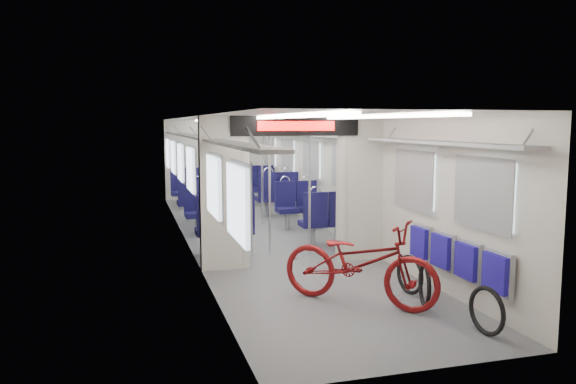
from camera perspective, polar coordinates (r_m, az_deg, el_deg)
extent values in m
plane|color=#515456|center=(10.76, -2.44, -4.77)|extent=(12.00, 12.00, 0.00)
cube|color=beige|center=(10.34, -10.31, 1.10)|extent=(0.02, 12.00, 2.30)
cube|color=beige|center=(11.01, 4.89, 1.54)|extent=(0.02, 12.00, 2.30)
cube|color=beige|center=(16.46, -7.35, 3.28)|extent=(2.90, 0.02, 2.30)
cube|color=beige|center=(5.01, 13.80, -5.14)|extent=(2.90, 0.02, 2.30)
cube|color=silver|center=(10.53, -2.51, 7.58)|extent=(2.90, 12.00, 0.02)
cube|color=white|center=(10.42, -5.48, 7.39)|extent=(0.12, 11.40, 0.04)
cube|color=white|center=(10.67, 0.39, 7.41)|extent=(0.12, 11.40, 0.04)
cube|color=beige|center=(8.43, -6.74, -1.16)|extent=(0.65, 0.18, 2.00)
cube|color=beige|center=(9.06, 7.44, -0.61)|extent=(0.65, 0.18, 2.00)
cube|color=beige|center=(8.60, 0.62, 6.73)|extent=(2.90, 0.18, 0.30)
cylinder|color=beige|center=(8.49, -4.58, -1.08)|extent=(0.20, 0.20, 2.00)
cylinder|color=beige|center=(8.94, 5.53, -0.69)|extent=(0.20, 0.20, 2.00)
cube|color=black|center=(8.50, 0.83, 6.73)|extent=(2.00, 0.03, 0.30)
cube|color=#FF0C07|center=(8.47, 0.88, 6.73)|extent=(1.20, 0.02, 0.14)
cube|color=silver|center=(5.60, -5.18, -1.11)|extent=(0.04, 1.00, 0.75)
cube|color=silver|center=(6.72, 19.33, -0.12)|extent=(0.04, 1.00, 0.75)
cube|color=silver|center=(7.16, -7.58, 0.62)|extent=(0.04, 1.00, 0.75)
cube|color=silver|center=(8.07, 12.79, 1.22)|extent=(0.04, 1.00, 0.75)
cube|color=silver|center=(9.83, -9.88, 2.28)|extent=(0.04, 1.00, 0.75)
cube|color=silver|center=(10.51, 5.71, 2.64)|extent=(0.04, 1.00, 0.75)
cube|color=silver|center=(11.72, -10.87, 2.99)|extent=(0.04, 1.00, 0.75)
cube|color=silver|center=(12.29, 2.45, 3.29)|extent=(0.04, 1.00, 0.75)
cube|color=silver|center=(13.61, -11.59, 3.50)|extent=(0.04, 1.00, 0.75)
cube|color=silver|center=(14.11, 0.01, 3.76)|extent=(0.04, 1.00, 0.75)
cube|color=silver|center=(15.40, -12.11, 3.87)|extent=(0.04, 1.00, 0.75)
cube|color=silver|center=(15.84, -1.78, 4.10)|extent=(0.04, 1.00, 0.75)
cube|color=gray|center=(6.36, -5.26, 4.83)|extent=(0.30, 3.60, 0.04)
cube|color=gray|center=(7.27, 14.89, 4.89)|extent=(0.30, 3.60, 0.04)
cube|color=gray|center=(12.30, -10.48, 5.74)|extent=(0.30, 7.60, 0.04)
cube|color=gray|center=(12.80, 0.97, 5.90)|extent=(0.30, 7.60, 0.04)
cube|color=gray|center=(16.41, -7.31, 2.75)|extent=(0.90, 0.05, 2.00)
imported|color=maroon|center=(6.88, 7.25, -7.09)|extent=(1.90, 1.87, 1.04)
cube|color=gray|center=(6.54, 20.72, -7.68)|extent=(0.06, 0.43, 0.48)
cube|color=navy|center=(6.51, 20.29, -7.74)|extent=(0.06, 0.39, 0.41)
cube|color=gray|center=(6.98, 18.01, -6.67)|extent=(0.06, 0.43, 0.48)
cube|color=navy|center=(6.94, 17.60, -6.72)|extent=(0.06, 0.39, 0.41)
cube|color=gray|center=(7.43, 15.64, -5.77)|extent=(0.06, 0.43, 0.48)
cube|color=navy|center=(7.39, 15.24, -5.81)|extent=(0.06, 0.39, 0.41)
cube|color=gray|center=(7.89, 13.55, -4.97)|extent=(0.06, 0.43, 0.48)
cube|color=navy|center=(7.86, 13.16, -5.00)|extent=(0.06, 0.39, 0.41)
torus|color=black|center=(6.27, 19.52, -11.52)|extent=(0.11, 0.53, 0.52)
torus|color=black|center=(6.99, 13.70, -9.40)|extent=(0.20, 0.52, 0.53)
torus|color=black|center=(7.44, 12.26, -8.39)|extent=(0.14, 0.52, 0.52)
cube|color=#0F0C36|center=(9.52, -5.08, -3.87)|extent=(0.48, 0.45, 0.10)
cylinder|color=gray|center=(9.57, -5.07, -5.19)|extent=(0.10, 0.10, 0.35)
cube|color=#0F0C36|center=(9.29, -4.89, -1.99)|extent=(0.48, 0.09, 0.59)
torus|color=silver|center=(9.25, -4.91, -0.20)|extent=(0.24, 0.03, 0.24)
cube|color=#0F0C36|center=(11.28, -6.82, -2.20)|extent=(0.48, 0.45, 0.10)
cylinder|color=gray|center=(11.32, -6.80, -3.32)|extent=(0.10, 0.10, 0.35)
cube|color=#0F0C36|center=(11.41, -6.99, -0.35)|extent=(0.48, 0.09, 0.59)
torus|color=silver|center=(11.38, -7.01, 1.11)|extent=(0.24, 0.03, 0.24)
cube|color=#0F0C36|center=(9.45, -7.89, -3.99)|extent=(0.48, 0.45, 0.10)
cylinder|color=gray|center=(9.49, -7.86, -5.33)|extent=(0.10, 0.10, 0.35)
cube|color=#0F0C36|center=(9.21, -7.76, -2.10)|extent=(0.48, 0.09, 0.59)
torus|color=silver|center=(9.17, -7.79, -0.29)|extent=(0.24, 0.03, 0.24)
cube|color=#0F0C36|center=(11.22, -9.19, -2.29)|extent=(0.48, 0.45, 0.10)
cylinder|color=gray|center=(11.26, -9.17, -3.42)|extent=(0.10, 0.10, 0.35)
cube|color=#0F0C36|center=(11.35, -9.33, -0.43)|extent=(0.48, 0.09, 0.59)
torus|color=silver|center=(11.32, -9.36, 1.04)|extent=(0.24, 0.03, 0.24)
cube|color=#0F0C36|center=(10.10, 2.50, -3.23)|extent=(0.44, 0.41, 0.10)
cylinder|color=gray|center=(10.14, 2.50, -4.48)|extent=(0.10, 0.10, 0.35)
cube|color=#0F0C36|center=(9.89, 2.82, -1.58)|extent=(0.44, 0.08, 0.54)
torus|color=silver|center=(9.85, 2.83, -0.03)|extent=(0.22, 0.03, 0.22)
cube|color=#0F0C36|center=(11.66, -0.07, -1.85)|extent=(0.44, 0.41, 0.10)
cylinder|color=gray|center=(11.70, -0.07, -2.94)|extent=(0.10, 0.10, 0.35)
cube|color=#0F0C36|center=(11.78, -0.30, -0.20)|extent=(0.44, 0.08, 0.54)
torus|color=silver|center=(11.75, -0.30, 1.10)|extent=(0.22, 0.03, 0.22)
cube|color=#0F0C36|center=(10.25, 5.00, -3.09)|extent=(0.44, 0.41, 0.10)
cylinder|color=gray|center=(10.29, 4.99, -4.33)|extent=(0.10, 0.10, 0.35)
cube|color=#0F0C36|center=(10.05, 5.36, -1.46)|extent=(0.44, 0.08, 0.54)
torus|color=silver|center=(10.01, 5.37, 0.06)|extent=(0.22, 0.03, 0.22)
cube|color=#0F0C36|center=(11.80, 2.12, -1.75)|extent=(0.44, 0.41, 0.10)
cylinder|color=gray|center=(11.83, 2.12, -2.83)|extent=(0.10, 0.10, 0.35)
cube|color=#0F0C36|center=(11.91, 1.88, -0.12)|extent=(0.44, 0.08, 0.54)
torus|color=silver|center=(11.88, 1.89, 1.16)|extent=(0.22, 0.03, 0.22)
cube|color=#0F0C36|center=(12.97, -8.03, -1.03)|extent=(0.49, 0.45, 0.10)
cylinder|color=gray|center=(13.00, -8.01, -2.01)|extent=(0.10, 0.10, 0.35)
cube|color=#0F0C36|center=(12.74, -7.94, 0.40)|extent=(0.49, 0.09, 0.59)
torus|color=silver|center=(12.71, -7.96, 1.73)|extent=(0.24, 0.03, 0.24)
cube|color=#0F0C36|center=(14.77, -9.01, -0.08)|extent=(0.49, 0.45, 0.10)
cylinder|color=gray|center=(14.80, -9.00, -0.94)|extent=(0.10, 0.10, 0.35)
cube|color=#0F0C36|center=(14.91, -9.12, 1.33)|extent=(0.49, 0.09, 0.59)
torus|color=silver|center=(14.89, -9.15, 2.46)|extent=(0.24, 0.03, 0.24)
cube|color=#0F0C36|center=(12.91, -10.09, -1.10)|extent=(0.49, 0.45, 0.10)
cylinder|color=gray|center=(12.95, -10.07, -2.09)|extent=(0.10, 0.10, 0.35)
cube|color=#0F0C36|center=(12.69, -10.04, 0.34)|extent=(0.49, 0.09, 0.59)
torus|color=silver|center=(12.66, -10.07, 1.67)|extent=(0.24, 0.03, 0.24)
cube|color=#0F0C36|center=(14.72, -10.83, -0.14)|extent=(0.49, 0.45, 0.10)
cylinder|color=gray|center=(14.75, -10.81, -1.01)|extent=(0.10, 0.10, 0.35)
cube|color=#0F0C36|center=(14.87, -10.92, 1.27)|extent=(0.49, 0.09, 0.59)
torus|color=silver|center=(14.84, -10.95, 2.41)|extent=(0.24, 0.03, 0.24)
cube|color=#0F0C36|center=(13.39, -2.18, -0.72)|extent=(0.49, 0.46, 0.10)
cylinder|color=gray|center=(13.42, -2.18, -1.67)|extent=(0.10, 0.10, 0.35)
cube|color=#0F0C36|center=(13.17, -2.00, 0.69)|extent=(0.49, 0.09, 0.60)
torus|color=silver|center=(13.14, -2.00, 2.00)|extent=(0.25, 0.03, 0.25)
cube|color=#0F0C36|center=(15.19, -3.85, 0.18)|extent=(0.49, 0.46, 0.10)
cylinder|color=gray|center=(15.21, -3.85, -0.66)|extent=(0.10, 0.10, 0.35)
cube|color=#0F0C36|center=(15.33, -4.01, 1.56)|extent=(0.49, 0.09, 0.60)
torus|color=silver|center=(15.31, -4.02, 2.68)|extent=(0.25, 0.03, 0.25)
cube|color=#0F0C36|center=(13.51, -0.25, -0.64)|extent=(0.49, 0.46, 0.10)
cylinder|color=gray|center=(13.54, -0.25, -1.59)|extent=(0.10, 0.10, 0.35)
cube|color=#0F0C36|center=(13.29, -0.03, 0.75)|extent=(0.49, 0.09, 0.60)
torus|color=silver|center=(13.26, -0.03, 2.05)|extent=(0.25, 0.03, 0.25)
cube|color=#0F0C36|center=(15.29, -2.13, 0.24)|extent=(0.49, 0.46, 0.10)
cylinder|color=gray|center=(15.32, -2.13, -0.60)|extent=(0.10, 0.10, 0.35)
cube|color=#0F0C36|center=(15.43, -2.30, 1.61)|extent=(0.49, 0.09, 0.60)
torus|color=silver|center=(15.41, -2.31, 2.72)|extent=(0.25, 0.03, 0.25)
cylinder|color=silver|center=(9.24, -1.88, 0.53)|extent=(0.04, 0.04, 2.30)
cylinder|color=silver|center=(9.25, 2.21, 0.53)|extent=(0.04, 0.04, 2.30)
cylinder|color=silver|center=(12.34, -5.49, 2.11)|extent=(0.04, 0.04, 2.30)
cylinder|color=silver|center=(12.13, -2.65, 2.05)|extent=(0.04, 0.04, 2.30)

